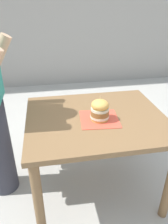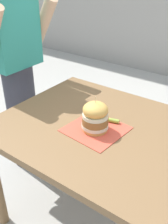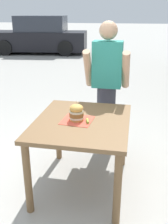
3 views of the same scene
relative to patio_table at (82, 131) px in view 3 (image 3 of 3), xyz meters
name	(u,v)px [view 3 (image 3 of 3)]	position (x,y,z in m)	size (l,w,h in m)	color
ground_plane	(82,184)	(0.00, 0.00, -0.65)	(80.00, 80.00, 0.00)	#ADAAA3
patio_table	(82,131)	(0.00, 0.00, 0.00)	(0.94, 1.11, 0.77)	brown
serving_paper	(77,120)	(-0.05, -0.01, 0.12)	(0.30, 0.30, 0.00)	#D64C38
sandwich	(76,112)	(-0.05, -0.01, 0.20)	(0.15, 0.15, 0.20)	gold
pickle_spear	(88,121)	(0.06, -0.04, 0.13)	(0.02, 0.02, 0.09)	#8EA83D
diner_across_table	(107,88)	(0.15, 0.83, 0.23)	(0.55, 0.35, 1.69)	#33333D
parked_car_near_curb	(40,36)	(-3.78, 9.16, 0.07)	(4.36, 2.19, 1.60)	black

